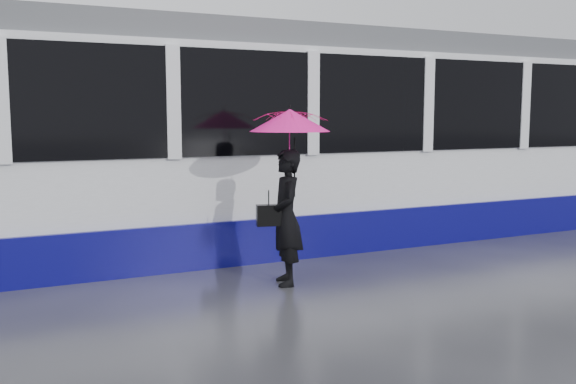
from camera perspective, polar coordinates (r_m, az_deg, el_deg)
ground at (r=7.58m, az=-3.08°, el=-8.77°), size 90.00×90.00×0.00m
rails at (r=9.87m, az=-8.67°, el=-5.10°), size 34.00×1.51×0.02m
tram at (r=11.44m, az=10.47°, el=4.72°), size 26.00×2.56×3.35m
woman at (r=7.70m, az=-0.17°, el=-2.28°), size 0.53×0.68×1.64m
umbrella at (r=7.63m, az=0.17°, el=4.99°), size 1.17×1.17×1.10m
handbag at (r=7.62m, az=-1.73°, el=-2.08°), size 0.31×0.20×0.43m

